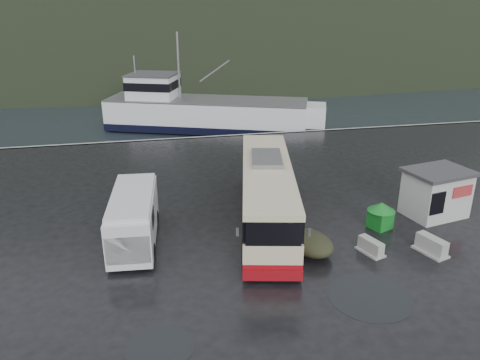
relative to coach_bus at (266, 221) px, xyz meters
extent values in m
plane|color=black|center=(-1.83, -2.03, 0.00)|extent=(160.00, 160.00, 0.00)
cube|color=black|center=(-1.83, 107.97, 0.00)|extent=(300.00, 180.00, 0.02)
cube|color=#999993|center=(-1.83, 17.97, 0.00)|extent=(160.00, 0.60, 1.50)
ellipsoid|color=black|center=(8.17, 247.97, 0.00)|extent=(780.00, 540.00, 570.00)
cylinder|color=black|center=(2.45, -7.84, 0.01)|extent=(3.58, 3.58, 0.01)
cylinder|color=black|center=(-6.37, -9.13, 0.01)|extent=(2.49, 2.49, 0.01)
camera|label=1|loc=(-6.31, -22.95, 11.67)|focal=35.00mm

